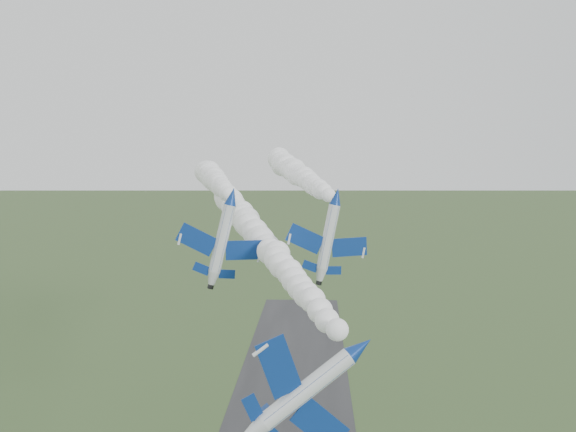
% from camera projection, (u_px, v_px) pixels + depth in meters
% --- Properties ---
extents(jet_lead, '(5.85, 11.23, 7.87)m').
position_uv_depth(jet_lead, '(361.00, 348.00, 45.18)').
color(jet_lead, silver).
extents(smoke_trail_jet_lead, '(27.31, 71.69, 4.47)m').
position_uv_depth(smoke_trail_jet_lead, '(258.00, 236.00, 83.56)').
color(smoke_trail_jet_lead, white).
extents(jet_pair_left, '(10.21, 12.35, 3.68)m').
position_uv_depth(jet_pair_left, '(232.00, 196.00, 75.47)').
color(jet_pair_left, silver).
extents(smoke_trail_jet_pair_left, '(16.43, 60.05, 4.69)m').
position_uv_depth(smoke_trail_jet_pair_left, '(214.00, 179.00, 108.05)').
color(smoke_trail_jet_pair_left, white).
extents(jet_pair_right, '(9.72, 11.67, 3.31)m').
position_uv_depth(jet_pair_right, '(337.00, 196.00, 75.16)').
color(jet_pair_right, silver).
extents(smoke_trail_jet_pair_right, '(17.63, 67.08, 5.01)m').
position_uv_depth(smoke_trail_jet_pair_right, '(297.00, 173.00, 110.97)').
color(smoke_trail_jet_pair_right, white).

